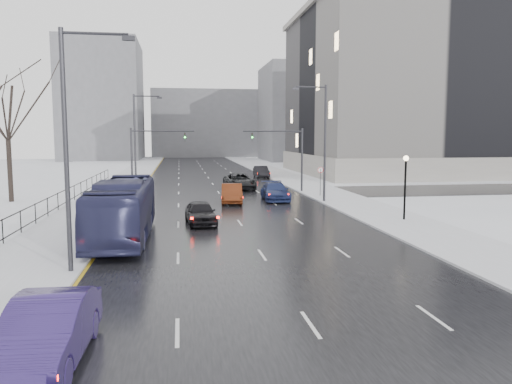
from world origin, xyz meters
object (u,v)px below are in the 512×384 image
no_uturn_sign (320,173)px  sedan_right_cross (239,181)px  streetlight_l_near (71,139)px  bus (123,209)px  lamppost_r_mid (405,178)px  sedan_right_far (275,191)px  sedan_left_near (47,332)px  streetlight_l_far (137,137)px  sedan_right_near (232,193)px  mast_signal_right (292,152)px  sedan_right_distant (261,172)px  sedan_center_near (201,213)px  tree_park_e (12,203)px  streetlight_r_mid (322,137)px  mast_signal_left (143,153)px

no_uturn_sign → sedan_right_cross: size_ratio=0.44×
streetlight_l_near → bus: size_ratio=0.85×
bus → sedan_right_cross: bearing=69.4°
lamppost_r_mid → sedan_right_far: bearing=118.4°
lamppost_r_mid → streetlight_l_near: bearing=-152.4°
streetlight_l_near → sedan_left_near: streetlight_l_near is taller
streetlight_l_far → sedan_right_near: bearing=-52.1°
mast_signal_right → sedan_right_distant: bearing=90.4°
sedan_right_cross → sedan_center_near: bearing=-107.7°
sedan_right_distant → sedan_left_near: bearing=-104.7°
streetlight_l_far → mast_signal_right: 16.07m
no_uturn_sign → sedan_right_cross: no_uturn_sign is taller
streetlight_l_far → sedan_right_cross: streetlight_l_far is taller
sedan_center_near → sedan_right_near: 10.40m
sedan_center_near → sedan_right_far: bearing=52.6°
sedan_center_near → sedan_right_distant: sedan_right_distant is taller
lamppost_r_mid → sedan_right_cross: (-8.55, 21.63, -2.06)m
tree_park_e → bus: (11.20, -16.94, 1.69)m
streetlight_r_mid → streetlight_l_near: 25.82m
mast_signal_left → no_uturn_sign: bearing=-13.6°
sedan_center_near → lamppost_r_mid: bearing=-8.8°
sedan_right_far → sedan_right_distant: sedan_right_distant is taller
streetlight_r_mid → bus: bearing=-139.5°
lamppost_r_mid → sedan_right_cross: bearing=111.6°
sedan_right_far → mast_signal_right: bearing=67.3°
tree_park_e → lamppost_r_mid: tree_park_e is taller
sedan_right_distant → streetlight_r_mid: bearing=-87.8°
mast_signal_left → streetlight_r_mid: bearing=-27.3°
streetlight_r_mid → mast_signal_left: 17.50m
tree_park_e → sedan_right_distant: size_ratio=2.81×
tree_park_e → sedan_left_near: 34.36m
streetlight_l_far → no_uturn_sign: (17.37, -8.00, -3.32)m
streetlight_r_mid → streetlight_l_near: same height
sedan_right_distant → bus: bearing=-110.0°
no_uturn_sign → sedan_left_near: (-16.40, -32.54, -1.42)m
tree_park_e → sedan_right_cross: size_ratio=2.21×
mast_signal_right → sedan_right_far: mast_signal_right is taller
sedan_center_near → sedan_right_near: size_ratio=0.89×
no_uturn_sign → sedan_right_far: 5.30m
streetlight_l_near → sedan_right_distant: 48.82m
mast_signal_right → streetlight_l_far: bearing=165.5°
lamppost_r_mid → sedan_right_far: size_ratio=0.79×
bus → sedan_right_near: bearing=61.9°
bus → sedan_center_near: size_ratio=2.68×
mast_signal_left → sedan_right_far: mast_signal_left is taller
mast_signal_left → sedan_center_near: mast_signal_left is taller
streetlight_r_mid → lamppost_r_mid: (2.83, -10.00, -2.67)m
streetlight_l_far → sedan_right_distant: bearing=42.5°
sedan_right_cross → sedan_right_distant: sedan_right_cross is taller
mast_signal_left → sedan_right_distant: mast_signal_left is taller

